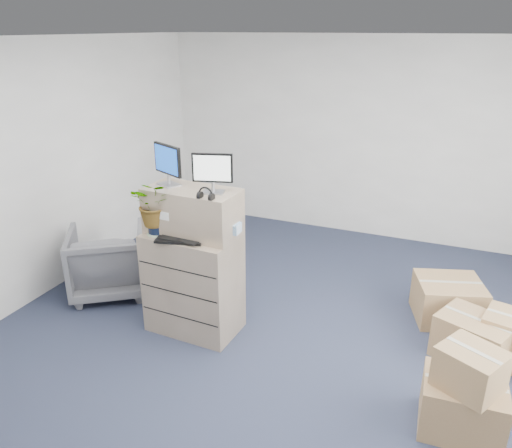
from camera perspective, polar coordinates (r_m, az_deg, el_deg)
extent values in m
plane|color=#222A3E|center=(4.69, 2.74, -16.29)|extent=(7.00, 7.00, 0.00)
cube|color=silver|center=(7.26, 12.74, 9.36)|extent=(6.00, 0.02, 2.80)
cube|color=gray|center=(5.02, -7.15, -6.66)|extent=(0.91, 0.58, 1.03)
cube|color=gray|center=(4.75, -7.24, 1.45)|extent=(0.91, 0.48, 0.44)
cube|color=#99999E|center=(4.82, -9.89, 4.47)|extent=(0.25, 0.22, 0.01)
cylinder|color=#99999E|center=(4.81, -9.93, 5.09)|extent=(0.03, 0.03, 0.09)
cube|color=black|center=(4.76, -10.08, 7.27)|extent=(0.37, 0.19, 0.28)
cube|color=navy|center=(4.75, -10.23, 7.23)|extent=(0.33, 0.15, 0.25)
cube|color=#99999E|center=(4.55, -4.92, 3.66)|extent=(0.22, 0.19, 0.01)
cylinder|color=#99999E|center=(4.54, -4.94, 4.27)|extent=(0.03, 0.03, 0.09)
cube|color=black|center=(4.49, -5.01, 6.41)|extent=(0.36, 0.13, 0.26)
cube|color=silver|center=(4.47, -5.05, 6.36)|extent=(0.32, 0.10, 0.23)
torus|color=black|center=(4.39, -5.78, 3.38)|extent=(0.14, 0.02, 0.14)
cube|color=black|center=(4.67, -8.70, -1.80)|extent=(0.47, 0.29, 0.02)
ellipsoid|color=silver|center=(4.52, -4.84, -2.35)|extent=(0.10, 0.08, 0.03)
cylinder|color=#92959A|center=(4.73, -6.80, 0.13)|extent=(0.07, 0.07, 0.25)
cube|color=silver|center=(4.89, -7.88, -0.66)|extent=(0.06, 0.05, 0.02)
cube|color=black|center=(4.86, -7.92, 0.09)|extent=(0.06, 0.04, 0.12)
cube|color=black|center=(4.74, -3.34, -0.90)|extent=(0.24, 0.20, 0.06)
cube|color=#387AC1|center=(4.64, -3.34, -0.35)|extent=(0.25, 0.13, 0.09)
cylinder|color=#A8C09B|center=(4.87, -11.21, -1.01)|extent=(0.20, 0.20, 0.02)
cylinder|color=black|center=(4.84, -11.27, -0.21)|extent=(0.17, 0.17, 0.13)
imported|color=#195418|center=(4.78, -11.42, 1.79)|extent=(0.45, 0.49, 0.35)
imported|color=#5C5C61|center=(5.94, -16.58, -3.76)|extent=(1.12, 1.11, 0.85)
cube|color=#9F754C|center=(5.10, 23.59, -11.95)|extent=(0.76, 0.68, 0.43)
cube|color=#9F754C|center=(4.30, 22.47, -18.70)|extent=(0.62, 0.52, 0.43)
cube|color=#9F754C|center=(5.65, 21.07, -8.12)|extent=(0.79, 0.76, 0.43)
cube|color=#9F754C|center=(4.04, 23.28, -15.00)|extent=(0.54, 0.52, 0.32)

